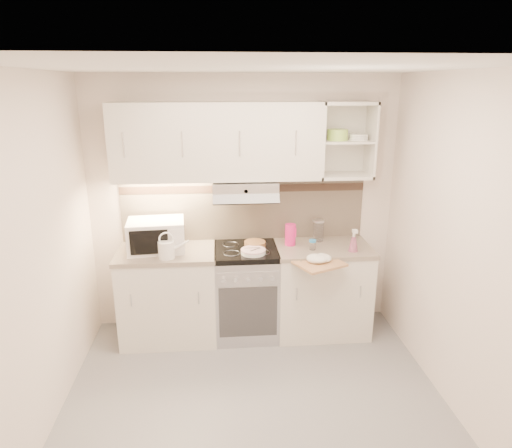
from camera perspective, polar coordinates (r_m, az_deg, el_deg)
name	(u,v)px	position (r m, az deg, el deg)	size (l,w,h in m)	color
ground	(255,405)	(3.83, -0.07, -21.67)	(3.00, 3.00, 0.00)	gray
room_shell	(252,191)	(3.44, -0.55, 4.11)	(3.04, 2.84, 2.52)	silver
base_cabinet_left	(169,296)	(4.56, -10.81, -8.85)	(0.90, 0.60, 0.86)	silver
worktop_left	(166,253)	(4.38, -11.14, -3.55)	(0.92, 0.62, 0.04)	gray
base_cabinet_right	(321,290)	(4.64, 8.14, -8.23)	(0.90, 0.60, 0.86)	silver
worktop_right	(323,248)	(4.47, 8.38, -3.00)	(0.92, 0.62, 0.04)	gray
electric_range	(246,291)	(4.53, -1.25, -8.42)	(0.60, 0.60, 0.90)	#B7B7BC
microwave	(156,235)	(4.36, -12.36, -1.40)	(0.55, 0.42, 0.29)	white
watering_can	(167,249)	(4.17, -11.01, -3.05)	(0.29, 0.15, 0.25)	white
plate_stack	(253,251)	(4.22, -0.35, -3.44)	(0.23, 0.23, 0.05)	white
bread_loaf	(255,244)	(4.40, -0.14, -2.51)	(0.20, 0.20, 0.05)	#B66C4F
pink_pitcher	(290,235)	(4.43, 4.32, -1.33)	(0.11, 0.10, 0.21)	#EA1C75
glass_jar	(318,230)	(4.57, 7.78, -0.78)	(0.11, 0.11, 0.22)	silver
spice_jar	(312,245)	(4.34, 7.07, -2.57)	(0.07, 0.07, 0.10)	white
spray_bottle	(354,242)	(4.35, 12.09, -2.22)	(0.09, 0.09, 0.23)	pink
cutting_board	(318,263)	(4.12, 7.78, -4.85)	(0.40, 0.36, 0.02)	#A4864E
dish_towel	(319,257)	(4.12, 7.93, -4.15)	(0.28, 0.23, 0.07)	silver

